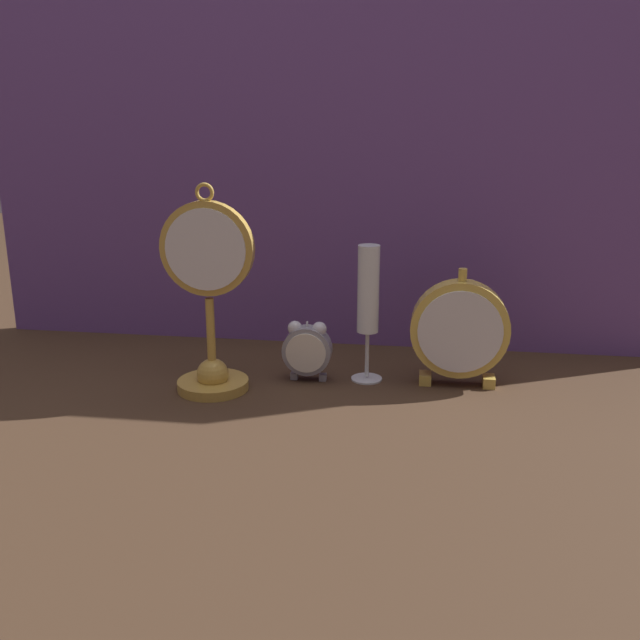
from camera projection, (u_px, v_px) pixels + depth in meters
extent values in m
plane|color=#422D1E|center=(313.00, 407.00, 1.10)|extent=(4.00, 4.00, 0.00)
cube|color=#6B478E|center=(339.00, 153.00, 1.31)|extent=(1.37, 0.01, 0.73)
cylinder|color=gold|center=(213.00, 384.00, 1.17)|extent=(0.12, 0.12, 0.02)
sphere|color=gold|center=(213.00, 374.00, 1.17)|extent=(0.05, 0.05, 0.05)
cylinder|color=gold|center=(211.00, 340.00, 1.15)|extent=(0.01, 0.01, 0.14)
cylinder|color=gold|center=(207.00, 249.00, 1.11)|extent=(0.15, 0.02, 0.15)
cylinder|color=silver|center=(205.00, 250.00, 1.10)|extent=(0.13, 0.00, 0.13)
torus|color=gold|center=(204.00, 192.00, 1.09)|extent=(0.03, 0.01, 0.03)
cube|color=gray|center=(294.00, 376.00, 1.22)|extent=(0.01, 0.01, 0.01)
cube|color=gray|center=(321.00, 377.00, 1.21)|extent=(0.01, 0.01, 0.01)
cylinder|color=gray|center=(307.00, 350.00, 1.20)|extent=(0.08, 0.03, 0.08)
cylinder|color=silver|center=(306.00, 353.00, 1.19)|extent=(0.07, 0.00, 0.07)
sphere|color=silver|center=(295.00, 328.00, 1.19)|extent=(0.02, 0.02, 0.02)
sphere|color=silver|center=(319.00, 329.00, 1.19)|extent=(0.02, 0.02, 0.02)
cylinder|color=silver|center=(307.00, 326.00, 1.19)|extent=(0.00, 0.00, 0.01)
cube|color=gold|center=(425.00, 378.00, 1.20)|extent=(0.02, 0.03, 0.02)
cube|color=gold|center=(489.00, 381.00, 1.19)|extent=(0.02, 0.03, 0.02)
cylinder|color=gold|center=(460.00, 329.00, 1.17)|extent=(0.16, 0.04, 0.16)
cylinder|color=silver|center=(460.00, 332.00, 1.15)|extent=(0.14, 0.00, 0.14)
cylinder|color=gold|center=(463.00, 275.00, 1.14)|extent=(0.01, 0.01, 0.02)
cylinder|color=silver|center=(367.00, 378.00, 1.22)|extent=(0.05, 0.05, 0.01)
cylinder|color=silver|center=(367.00, 354.00, 1.21)|extent=(0.01, 0.01, 0.08)
cylinder|color=white|center=(368.00, 289.00, 1.17)|extent=(0.04, 0.04, 0.15)
cylinder|color=#E5D17F|center=(368.00, 304.00, 1.18)|extent=(0.03, 0.03, 0.10)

